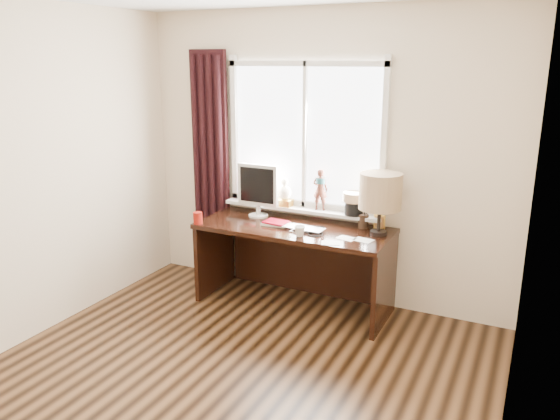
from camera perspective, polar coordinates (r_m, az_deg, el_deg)
The scene contains 16 objects.
floor at distance 3.77m, azimuth -8.17°, elevation -19.70°, with size 3.50×4.00×0.00m, color brown.
wall_back at distance 4.93m, azimuth 4.37°, elevation 5.39°, with size 3.50×2.60×0.00m, color beige.
wall_right at distance 2.66m, azimuth 23.80°, elevation -4.80°, with size 4.00×2.60×0.00m, color beige.
laptop at distance 4.66m, azimuth 2.57°, elevation -1.97°, with size 0.36×0.23×0.03m, color silver.
mug at distance 4.50m, azimuth 2.07°, elevation -2.19°, with size 0.09×0.09×0.09m, color white.
red_cup at distance 4.88m, azimuth -8.58°, elevation -0.83°, with size 0.08×0.08×0.11m, color maroon.
window at distance 4.94m, azimuth 2.58°, elevation 5.48°, with size 1.52×0.22×1.40m.
curtain at distance 5.40m, azimuth -7.30°, elevation 4.20°, with size 0.38×0.09×2.25m.
desk at distance 4.93m, azimuth 1.92°, elevation -4.14°, with size 1.70×0.70×0.75m.
monitor at distance 5.01m, azimuth -2.32°, elevation 2.40°, with size 0.40×0.18×0.49m.
notebook_stack at distance 4.81m, azimuth -0.43°, elevation -1.36°, with size 0.24×0.18×0.03m.
brush_holder at distance 4.76m, azimuth 8.71°, elevation -1.15°, with size 0.09×0.09×0.25m.
icon_frame at distance 4.75m, azimuth 10.35°, elevation -1.24°, with size 0.10×0.04×0.13m.
table_lamp at distance 4.53m, azimuth 10.45°, elevation 1.86°, with size 0.35×0.35×0.52m.
loose_papers at distance 4.43m, azimuth 7.00°, elevation -3.17°, with size 0.38×0.33×0.00m.
desk_cables at distance 4.65m, azimuth 3.82°, elevation -2.16°, with size 0.22×0.32×0.01m.
Camera 1 is at (1.79, -2.51, 2.16)m, focal length 35.00 mm.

